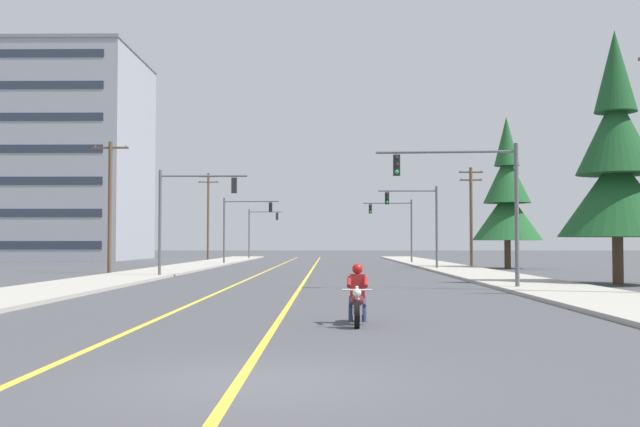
{
  "coord_description": "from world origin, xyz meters",
  "views": [
    {
      "loc": [
        1.01,
        -10.77,
        1.95
      ],
      "look_at": [
        0.68,
        16.99,
        3.05
      ],
      "focal_mm": 42.57,
      "sensor_mm": 36.0,
      "label": 1
    }
  ],
  "objects_px": {
    "motorcycle_with_rider": "(357,300)",
    "traffic_signal_near_right": "(474,191)",
    "utility_pole_left_far": "(208,213)",
    "traffic_signal_near_left": "(185,206)",
    "utility_pole_left_near": "(110,204)",
    "utility_pole_right_far": "(471,213)",
    "traffic_signal_mid_right": "(420,215)",
    "traffic_signal_far_right": "(398,221)",
    "traffic_signal_mid_left": "(240,220)",
    "conifer_tree_right_verge_far": "(507,199)",
    "conifer_tree_right_verge_near": "(616,167)",
    "apartment_building_far_left_block": "(60,157)",
    "traffic_signal_far_left": "(258,226)"
  },
  "relations": [
    {
      "from": "traffic_signal_near_right",
      "to": "traffic_signal_mid_right",
      "type": "bearing_deg",
      "value": 88.62
    },
    {
      "from": "motorcycle_with_rider",
      "to": "utility_pole_left_far",
      "type": "bearing_deg",
      "value": 101.93
    },
    {
      "from": "utility_pole_right_far",
      "to": "conifer_tree_right_verge_near",
      "type": "xyz_separation_m",
      "value": [
        1.93,
        -26.52,
        1.13
      ]
    },
    {
      "from": "motorcycle_with_rider",
      "to": "utility_pole_left_far",
      "type": "relative_size",
      "value": 0.21
    },
    {
      "from": "traffic_signal_mid_right",
      "to": "traffic_signal_far_right",
      "type": "bearing_deg",
      "value": 90.37
    },
    {
      "from": "traffic_signal_mid_right",
      "to": "utility_pole_left_near",
      "type": "bearing_deg",
      "value": -163.07
    },
    {
      "from": "traffic_signal_far_left",
      "to": "traffic_signal_mid_right",
      "type": "bearing_deg",
      "value": -67.41
    },
    {
      "from": "traffic_signal_near_left",
      "to": "traffic_signal_far_right",
      "type": "bearing_deg",
      "value": 63.35
    },
    {
      "from": "motorcycle_with_rider",
      "to": "conifer_tree_right_verge_far",
      "type": "xyz_separation_m",
      "value": [
        13.16,
        40.64,
        4.84
      ]
    },
    {
      "from": "conifer_tree_right_verge_far",
      "to": "apartment_building_far_left_block",
      "type": "relative_size",
      "value": 0.47
    },
    {
      "from": "utility_pole_right_far",
      "to": "apartment_building_far_left_block",
      "type": "height_order",
      "value": "apartment_building_far_left_block"
    },
    {
      "from": "traffic_signal_far_right",
      "to": "utility_pole_left_far",
      "type": "height_order",
      "value": "utility_pole_left_far"
    },
    {
      "from": "traffic_signal_far_right",
      "to": "utility_pole_left_near",
      "type": "relative_size",
      "value": 0.71
    },
    {
      "from": "motorcycle_with_rider",
      "to": "traffic_signal_near_right",
      "type": "bearing_deg",
      "value": 68.41
    },
    {
      "from": "traffic_signal_near_left",
      "to": "conifer_tree_right_verge_near",
      "type": "height_order",
      "value": "conifer_tree_right_verge_near"
    },
    {
      "from": "traffic_signal_far_right",
      "to": "conifer_tree_right_verge_near",
      "type": "height_order",
      "value": "conifer_tree_right_verge_near"
    },
    {
      "from": "traffic_signal_near_left",
      "to": "traffic_signal_mid_right",
      "type": "relative_size",
      "value": 1.0
    },
    {
      "from": "traffic_signal_near_left",
      "to": "traffic_signal_far_right",
      "type": "distance_m",
      "value": 33.31
    },
    {
      "from": "traffic_signal_mid_left",
      "to": "utility_pole_right_far",
      "type": "xyz_separation_m",
      "value": [
        19.99,
        -7.81,
        0.32
      ]
    },
    {
      "from": "traffic_signal_near_left",
      "to": "utility_pole_left_near",
      "type": "height_order",
      "value": "utility_pole_left_near"
    },
    {
      "from": "traffic_signal_far_right",
      "to": "traffic_signal_far_left",
      "type": "distance_m",
      "value": 25.19
    },
    {
      "from": "motorcycle_with_rider",
      "to": "traffic_signal_near_right",
      "type": "relative_size",
      "value": 0.35
    },
    {
      "from": "conifer_tree_right_verge_near",
      "to": "traffic_signal_mid_right",
      "type": "bearing_deg",
      "value": 108.84
    },
    {
      "from": "traffic_signal_mid_right",
      "to": "utility_pole_right_far",
      "type": "relative_size",
      "value": 0.75
    },
    {
      "from": "conifer_tree_right_verge_near",
      "to": "traffic_signal_mid_left",
      "type": "bearing_deg",
      "value": 122.56
    },
    {
      "from": "conifer_tree_right_verge_near",
      "to": "conifer_tree_right_verge_far",
      "type": "distance_m",
      "value": 22.97
    },
    {
      "from": "utility_pole_left_far",
      "to": "traffic_signal_near_left",
      "type": "bearing_deg",
      "value": -82.54
    },
    {
      "from": "traffic_signal_mid_left",
      "to": "conifer_tree_right_verge_far",
      "type": "bearing_deg",
      "value": -27.19
    },
    {
      "from": "utility_pole_left_near",
      "to": "utility_pole_right_far",
      "type": "relative_size",
      "value": 1.06
    },
    {
      "from": "traffic_signal_near_right",
      "to": "traffic_signal_mid_left",
      "type": "relative_size",
      "value": 1.0
    },
    {
      "from": "traffic_signal_near_right",
      "to": "utility_pole_right_far",
      "type": "xyz_separation_m",
      "value": [
        5.55,
        30.33,
        0.27
      ]
    },
    {
      "from": "utility_pole_left_far",
      "to": "traffic_signal_mid_right",
      "type": "bearing_deg",
      "value": -57.36
    },
    {
      "from": "traffic_signal_near_left",
      "to": "conifer_tree_right_verge_far",
      "type": "distance_m",
      "value": 26.96
    },
    {
      "from": "traffic_signal_far_right",
      "to": "conifer_tree_right_verge_near",
      "type": "distance_m",
      "value": 38.1
    },
    {
      "from": "traffic_signal_mid_right",
      "to": "apartment_building_far_left_block",
      "type": "height_order",
      "value": "apartment_building_far_left_block"
    },
    {
      "from": "utility_pole_right_far",
      "to": "conifer_tree_right_verge_far",
      "type": "height_order",
      "value": "conifer_tree_right_verge_far"
    },
    {
      "from": "traffic_signal_far_left",
      "to": "apartment_building_far_left_block",
      "type": "xyz_separation_m",
      "value": [
        -24.04,
        -1.87,
        8.48
      ]
    },
    {
      "from": "traffic_signal_mid_left",
      "to": "utility_pole_right_far",
      "type": "distance_m",
      "value": 21.47
    },
    {
      "from": "utility_pole_right_far",
      "to": "utility_pole_left_far",
      "type": "relative_size",
      "value": 0.8
    },
    {
      "from": "traffic_signal_near_right",
      "to": "apartment_building_far_left_block",
      "type": "relative_size",
      "value": 0.25
    },
    {
      "from": "utility_pole_right_far",
      "to": "utility_pole_left_near",
      "type": "bearing_deg",
      "value": -154.03
    },
    {
      "from": "traffic_signal_near_left",
      "to": "traffic_signal_far_left",
      "type": "distance_m",
      "value": 49.74
    },
    {
      "from": "traffic_signal_far_right",
      "to": "conifer_tree_right_verge_far",
      "type": "distance_m",
      "value": 16.21
    },
    {
      "from": "utility_pole_left_far",
      "to": "traffic_signal_mid_left",
      "type": "bearing_deg",
      "value": -72.27
    },
    {
      "from": "traffic_signal_near_left",
      "to": "apartment_building_far_left_block",
      "type": "distance_m",
      "value": 54.41
    },
    {
      "from": "conifer_tree_right_verge_far",
      "to": "apartment_building_far_left_block",
      "type": "height_order",
      "value": "apartment_building_far_left_block"
    },
    {
      "from": "traffic_signal_far_left",
      "to": "conifer_tree_right_verge_near",
      "type": "bearing_deg",
      "value": -68.71
    },
    {
      "from": "traffic_signal_near_right",
      "to": "utility_pole_right_far",
      "type": "relative_size",
      "value": 0.75
    },
    {
      "from": "traffic_signal_far_right",
      "to": "utility_pole_right_far",
      "type": "height_order",
      "value": "utility_pole_right_far"
    },
    {
      "from": "utility_pole_right_far",
      "to": "traffic_signal_mid_right",
      "type": "bearing_deg",
      "value": -128.27
    }
  ]
}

